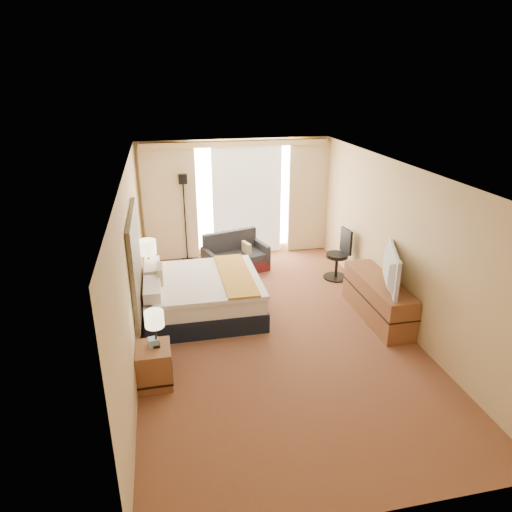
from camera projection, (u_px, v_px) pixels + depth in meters
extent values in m
cube|color=#551918|center=(272.00, 328.00, 7.47)|extent=(4.20, 7.00, 0.02)
cube|color=white|center=(274.00, 170.00, 6.51)|extent=(4.20, 7.00, 0.02)
cube|color=#E2BA8A|center=(235.00, 198.00, 10.17)|extent=(4.20, 0.02, 2.60)
cube|color=#E2BA8A|center=(373.00, 405.00, 3.80)|extent=(4.20, 0.02, 2.60)
cube|color=#E2BA8A|center=(132.00, 266.00, 6.59)|extent=(0.02, 7.00, 2.60)
cube|color=#E2BA8A|center=(399.00, 245.00, 7.39)|extent=(0.02, 7.00, 2.60)
cube|color=black|center=(136.00, 262.00, 6.78)|extent=(0.06, 1.85, 1.50)
cube|color=brown|center=(154.00, 365.00, 6.05)|extent=(0.45, 0.52, 0.55)
cube|color=brown|center=(154.00, 286.00, 8.33)|extent=(0.45, 0.52, 0.55)
cube|color=brown|center=(378.00, 299.00, 7.69)|extent=(0.50, 1.80, 0.70)
cube|color=white|center=(247.00, 197.00, 10.18)|extent=(2.30, 0.02, 2.30)
cube|color=beige|center=(170.00, 205.00, 9.79)|extent=(1.15, 0.09, 2.50)
cube|color=beige|center=(308.00, 197.00, 10.39)|extent=(0.90, 0.09, 2.50)
cube|color=silver|center=(247.00, 200.00, 10.16)|extent=(1.55, 0.04, 2.50)
cube|color=#E2BA8A|center=(236.00, 144.00, 9.57)|extent=(4.00, 0.16, 0.12)
cube|color=black|center=(203.00, 305.00, 7.89)|extent=(1.96, 1.77, 0.33)
cube|color=white|center=(202.00, 289.00, 7.78)|extent=(1.91, 1.73, 0.28)
cube|color=white|center=(206.00, 280.00, 7.73)|extent=(1.79, 1.79, 0.07)
cube|color=gold|center=(235.00, 275.00, 7.81)|extent=(0.51, 1.79, 0.04)
cube|color=white|center=(152.00, 289.00, 7.13)|extent=(0.26, 0.73, 0.17)
cube|color=white|center=(152.00, 268.00, 7.91)|extent=(0.26, 0.73, 0.17)
cube|color=beige|center=(160.00, 275.00, 7.53)|extent=(0.09, 0.39, 0.34)
cube|color=#54181B|center=(236.00, 266.00, 9.62)|extent=(1.44, 1.04, 0.23)
cube|color=#2D2D32|center=(237.00, 258.00, 9.51)|extent=(1.31, 0.88, 0.15)
cube|color=#2D2D32|center=(230.00, 242.00, 9.68)|extent=(1.19, 0.47, 0.51)
cube|color=#2D2D32|center=(209.00, 261.00, 9.27)|extent=(0.29, 0.69, 0.42)
cube|color=#2D2D32|center=(261.00, 251.00, 9.80)|extent=(0.29, 0.69, 0.42)
cube|color=beige|center=(246.00, 249.00, 9.55)|extent=(0.16, 0.33, 0.30)
cube|color=black|center=(187.00, 259.00, 10.24)|extent=(0.24, 0.24, 0.03)
cylinder|color=black|center=(185.00, 222.00, 9.92)|extent=(0.03, 0.03, 1.72)
cube|color=black|center=(183.00, 179.00, 9.57)|extent=(0.18, 0.18, 0.20)
cylinder|color=black|center=(336.00, 277.00, 9.32)|extent=(0.50, 0.50, 0.03)
cylinder|color=black|center=(336.00, 266.00, 9.23)|extent=(0.06, 0.06, 0.45)
cylinder|color=black|center=(337.00, 256.00, 9.14)|extent=(0.44, 0.44, 0.07)
cube|color=black|center=(346.00, 241.00, 9.09)|extent=(0.10, 0.40, 0.50)
cube|color=black|center=(157.00, 346.00, 5.97)|extent=(0.09, 0.09, 0.04)
cylinder|color=black|center=(156.00, 334.00, 5.90)|extent=(0.03, 0.03, 0.31)
cylinder|color=#FFECBF|center=(154.00, 319.00, 5.82)|extent=(0.25, 0.25, 0.21)
cube|color=black|center=(150.00, 272.00, 8.16)|extent=(0.11, 0.11, 0.04)
cylinder|color=black|center=(149.00, 262.00, 8.08)|extent=(0.03, 0.03, 0.38)
cylinder|color=#FFECBF|center=(147.00, 247.00, 7.98)|extent=(0.30, 0.30, 0.26)
cube|color=#7BA4BE|center=(153.00, 342.00, 5.97)|extent=(0.15, 0.15, 0.12)
cube|color=black|center=(159.00, 267.00, 8.38)|extent=(0.18, 0.14, 0.07)
imported|color=black|center=(386.00, 268.00, 7.21)|extent=(0.52, 1.08, 0.63)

